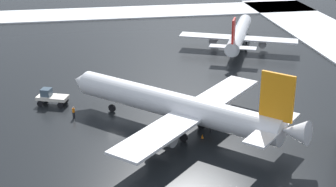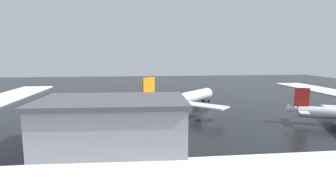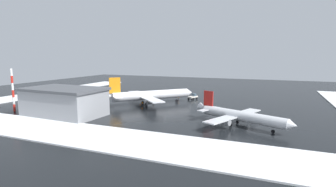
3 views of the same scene
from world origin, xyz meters
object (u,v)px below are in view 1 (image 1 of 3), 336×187
object	(u,v)px
pushback_tug	(51,97)
airplane_parked_starboard	(239,35)
traffic_cone_near_nose	(239,120)
traffic_cone_mid_line	(202,136)
ground_crew_by_nose_gear	(74,112)
airplane_far_rear	(179,106)
ground_crew_beside_wing	(211,125)
ground_crew_near_tug	(163,124)

from	to	relation	value
pushback_tug	airplane_parked_starboard	bearing A→B (deg)	-125.72
airplane_parked_starboard	traffic_cone_near_nose	distance (m)	36.66
traffic_cone_near_nose	traffic_cone_mid_line	xyz separation A→B (m)	(-4.04, 6.25, 0.00)
ground_crew_by_nose_gear	airplane_far_rear	bearing A→B (deg)	-146.65
airplane_far_rear	ground_crew_by_nose_gear	world-z (taller)	airplane_far_rear
airplane_parked_starboard	pushback_tug	distance (m)	43.93
pushback_tug	ground_crew_beside_wing	bearing A→B (deg)	169.11
ground_crew_beside_wing	ground_crew_near_tug	size ratio (longest dim) A/B	1.00
airplane_parked_starboard	ground_crew_by_nose_gear	xyz separation A→B (m)	(-29.70, 33.32, -1.83)
airplane_parked_starboard	pushback_tug	bearing A→B (deg)	146.69
traffic_cone_near_nose	airplane_parked_starboard	bearing A→B (deg)	-16.72
ground_crew_beside_wing	traffic_cone_near_nose	xyz separation A→B (m)	(2.41, -4.72, -0.70)
pushback_tug	ground_crew_beside_wing	world-z (taller)	pushback_tug
airplane_far_rear	traffic_cone_near_nose	world-z (taller)	airplane_far_rear
pushback_tug	traffic_cone_near_nose	xyz separation A→B (m)	(-10.89, -26.15, -1.01)
airplane_parked_starboard	ground_crew_beside_wing	bearing A→B (deg)	-178.80
ground_crew_near_tug	pushback_tug	bearing A→B (deg)	-38.72
pushback_tug	ground_crew_near_tug	distance (m)	19.28
traffic_cone_mid_line	airplane_parked_starboard	bearing A→B (deg)	-23.23
airplane_parked_starboard	ground_crew_by_nose_gear	world-z (taller)	airplane_parked_starboard
airplane_far_rear	pushback_tug	bearing A→B (deg)	8.30
airplane_parked_starboard	traffic_cone_mid_line	distance (m)	42.59
airplane_far_rear	ground_crew_near_tug	bearing A→B (deg)	29.60
ground_crew_near_tug	traffic_cone_near_nose	distance (m)	10.93
pushback_tug	ground_crew_near_tug	size ratio (longest dim) A/B	2.97
ground_crew_beside_wing	airplane_far_rear	bearing A→B (deg)	-28.26
airplane_parked_starboard	traffic_cone_near_nose	bearing A→B (deg)	-173.38
airplane_far_rear	ground_crew_beside_wing	distance (m)	5.01
ground_crew_beside_wing	ground_crew_by_nose_gear	bearing A→B (deg)	-37.23
traffic_cone_mid_line	traffic_cone_near_nose	bearing A→B (deg)	-57.16
airplane_parked_starboard	ground_crew_beside_wing	distance (m)	40.46
ground_crew_by_nose_gear	traffic_cone_mid_line	size ratio (longest dim) A/B	3.11
airplane_parked_starboard	traffic_cone_mid_line	size ratio (longest dim) A/B	49.30
pushback_tug	ground_crew_near_tug	xyz separation A→B (m)	(-11.75, -15.28, -0.31)
airplane_far_rear	airplane_parked_starboard	size ratio (longest dim) A/B	1.07
traffic_cone_mid_line	ground_crew_near_tug	bearing A→B (deg)	55.53
ground_crew_near_tug	traffic_cone_mid_line	world-z (taller)	ground_crew_near_tug
ground_crew_beside_wing	traffic_cone_mid_line	bearing A→B (deg)	32.54
airplane_far_rear	traffic_cone_mid_line	bearing A→B (deg)	177.95
airplane_far_rear	ground_crew_near_tug	world-z (taller)	airplane_far_rear
ground_crew_beside_wing	ground_crew_by_nose_gear	xyz separation A→B (m)	(7.74, 18.09, 0.00)
airplane_far_rear	ground_crew_near_tug	distance (m)	3.34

